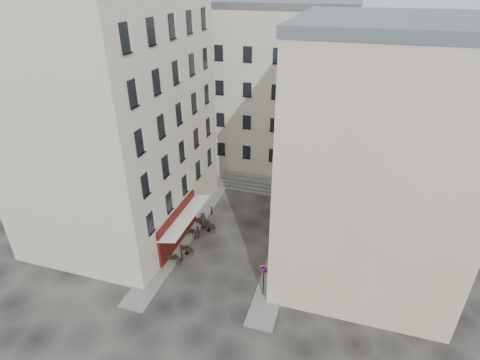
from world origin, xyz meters
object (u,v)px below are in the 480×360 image
at_px(pedestrian, 203,221).
at_px(no_parking_sign, 264,275).
at_px(bistro_table_a, 175,259).
at_px(bistro_table_b, 187,250).

bearing_deg(pedestrian, no_parking_sign, 109.52).
relative_size(bistro_table_a, pedestrian, 0.70).
relative_size(bistro_table_a, bistro_table_b, 1.03).
height_order(bistro_table_a, pedestrian, pedestrian).
distance_m(bistro_table_b, pedestrian, 3.84).
bearing_deg(pedestrian, bistro_table_b, 61.95).
height_order(bistro_table_a, bistro_table_b, bistro_table_a).
height_order(no_parking_sign, bistro_table_b, no_parking_sign).
bearing_deg(no_parking_sign, bistro_table_a, -174.99).
xyz_separation_m(bistro_table_b, pedestrian, (-0.03, 3.82, 0.44)).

